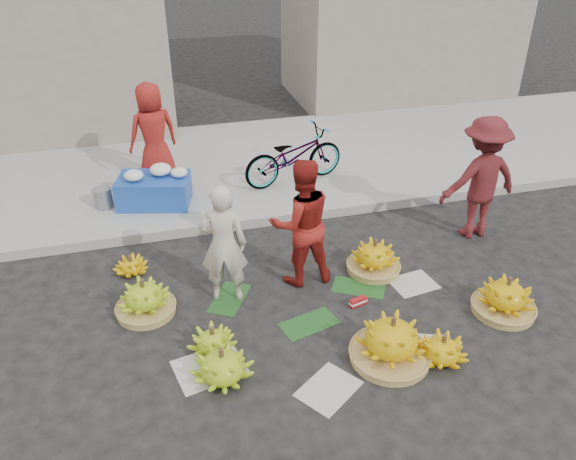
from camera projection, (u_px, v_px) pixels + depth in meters
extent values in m
plane|color=black|center=(312.00, 312.00, 6.61)|extent=(80.00, 80.00, 0.00)
cube|color=gray|center=(269.00, 218.00, 8.40)|extent=(40.00, 0.25, 0.15)
cube|color=gray|center=(242.00, 163.00, 10.15)|extent=(40.00, 4.00, 0.12)
cube|color=gray|center=(2.00, 32.00, 10.68)|extent=(6.00, 3.00, 4.00)
cylinder|color=#45311B|center=(212.00, 332.00, 5.92)|extent=(0.05, 0.05, 0.12)
cylinder|color=#45311B|center=(221.00, 354.00, 5.52)|extent=(0.05, 0.05, 0.12)
cylinder|color=#9E7F42|center=(390.00, 355.00, 5.92)|extent=(0.84, 0.84, 0.09)
cylinder|color=#45311B|center=(394.00, 322.00, 5.69)|extent=(0.05, 0.05, 0.12)
cylinder|color=#45311B|center=(444.00, 340.00, 5.78)|extent=(0.05, 0.05, 0.12)
cylinder|color=#9E7F42|center=(503.00, 308.00, 6.59)|extent=(0.72, 0.72, 0.09)
cylinder|color=#45311B|center=(509.00, 282.00, 6.39)|extent=(0.05, 0.05, 0.12)
cylinder|color=#9E7F42|center=(373.00, 267.00, 7.32)|extent=(0.68, 0.68, 0.09)
cylinder|color=#45311B|center=(375.00, 244.00, 7.14)|extent=(0.05, 0.05, 0.12)
cylinder|color=#9E7F42|center=(146.00, 309.00, 6.58)|extent=(0.68, 0.68, 0.09)
cylinder|color=#45311B|center=(142.00, 284.00, 6.39)|extent=(0.05, 0.05, 0.12)
cylinder|color=#45311B|center=(130.00, 260.00, 7.20)|extent=(0.05, 0.05, 0.12)
cylinder|color=#9E7F42|center=(373.00, 259.00, 7.51)|extent=(0.68, 0.68, 0.06)
cube|color=#A81215|center=(358.00, 302.00, 6.69)|extent=(0.23, 0.13, 0.09)
imported|color=beige|center=(223.00, 244.00, 6.47)|extent=(0.62, 0.47, 1.51)
imported|color=#A62119|center=(301.00, 223.00, 6.76)|extent=(0.82, 0.65, 1.64)
imported|color=maroon|center=(481.00, 178.00, 7.71)|extent=(1.16, 0.69, 1.76)
cube|color=#1840A1|center=(154.00, 190.00, 8.59)|extent=(1.19, 0.91, 0.44)
ellipsoid|color=white|center=(134.00, 176.00, 8.34)|extent=(0.28, 0.28, 0.16)
ellipsoid|color=white|center=(161.00, 170.00, 8.50)|extent=(0.32, 0.32, 0.18)
ellipsoid|color=white|center=(179.00, 173.00, 8.45)|extent=(0.25, 0.25, 0.14)
cylinder|color=slate|center=(103.00, 198.00, 8.52)|extent=(0.27, 0.27, 0.31)
imported|color=#A62119|center=(153.00, 133.00, 9.03)|extent=(0.92, 0.74, 1.63)
imported|color=gray|center=(294.00, 156.00, 9.14)|extent=(0.96, 1.84, 0.92)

